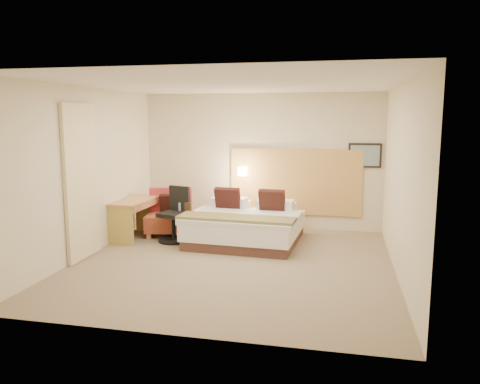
% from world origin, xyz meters
% --- Properties ---
extents(floor, '(4.80, 5.00, 0.02)m').
position_xyz_m(floor, '(0.00, 0.00, -0.01)').
color(floor, '#816F57').
rests_on(floor, ground).
extents(ceiling, '(4.80, 5.00, 0.02)m').
position_xyz_m(ceiling, '(0.00, 0.00, 2.71)').
color(ceiling, silver).
rests_on(ceiling, floor).
extents(wall_back, '(4.80, 0.02, 2.70)m').
position_xyz_m(wall_back, '(0.00, 2.51, 1.35)').
color(wall_back, beige).
rests_on(wall_back, floor).
extents(wall_front, '(4.80, 0.02, 2.70)m').
position_xyz_m(wall_front, '(0.00, -2.51, 1.35)').
color(wall_front, beige).
rests_on(wall_front, floor).
extents(wall_left, '(0.02, 5.00, 2.70)m').
position_xyz_m(wall_left, '(-2.41, 0.00, 1.35)').
color(wall_left, beige).
rests_on(wall_left, floor).
extents(wall_right, '(0.02, 5.00, 2.70)m').
position_xyz_m(wall_right, '(2.41, 0.00, 1.35)').
color(wall_right, beige).
rests_on(wall_right, floor).
extents(headboard_panel, '(2.60, 0.04, 1.30)m').
position_xyz_m(headboard_panel, '(0.70, 2.47, 0.95)').
color(headboard_panel, tan).
rests_on(headboard_panel, wall_back).
extents(art_frame, '(0.62, 0.03, 0.47)m').
position_xyz_m(art_frame, '(2.02, 2.48, 1.50)').
color(art_frame, black).
rests_on(art_frame, wall_back).
extents(art_canvas, '(0.54, 0.01, 0.39)m').
position_xyz_m(art_canvas, '(2.02, 2.46, 1.50)').
color(art_canvas, gray).
rests_on(art_canvas, wall_back).
extents(lamp_arm, '(0.02, 0.12, 0.02)m').
position_xyz_m(lamp_arm, '(-0.35, 2.42, 1.15)').
color(lamp_arm, white).
rests_on(lamp_arm, wall_back).
extents(lamp_shade, '(0.15, 0.15, 0.15)m').
position_xyz_m(lamp_shade, '(-0.35, 2.36, 1.15)').
color(lamp_shade, '#FFEDC6').
rests_on(lamp_shade, wall_back).
extents(curtain, '(0.06, 0.90, 2.42)m').
position_xyz_m(curtain, '(-2.36, -0.25, 1.22)').
color(curtain, beige).
rests_on(curtain, wall_left).
extents(bottle_a, '(0.05, 0.05, 0.18)m').
position_xyz_m(bottle_a, '(-1.26, 1.18, 0.60)').
color(bottle_a, '#97B2EA').
rests_on(bottle_a, side_table).
extents(bottle_b, '(0.05, 0.05, 0.18)m').
position_xyz_m(bottle_b, '(-1.16, 1.18, 0.60)').
color(bottle_b, '#94A9E5').
rests_on(bottle_b, side_table).
extents(menu_folder, '(0.12, 0.05, 0.20)m').
position_xyz_m(menu_folder, '(-1.08, 1.10, 0.61)').
color(menu_folder, '#342215').
rests_on(menu_folder, side_table).
extents(bed, '(2.02, 1.98, 0.94)m').
position_xyz_m(bed, '(-0.06, 1.28, 0.31)').
color(bed, '#482B24').
rests_on(bed, floor).
extents(lounge_chair, '(0.95, 0.87, 0.87)m').
position_xyz_m(lounge_chair, '(-1.60, 1.51, 0.35)').
color(lounge_chair, '#BF755A').
rests_on(lounge_chair, floor).
extents(side_table, '(0.46, 0.46, 0.51)m').
position_xyz_m(side_table, '(-1.17, 1.14, 0.28)').
color(side_table, '#BBBCC2').
rests_on(side_table, floor).
extents(desk, '(0.57, 1.17, 0.72)m').
position_xyz_m(desk, '(-2.11, 1.12, 0.57)').
color(desk, '#C1834B').
rests_on(desk, floor).
extents(desk_chair, '(0.69, 0.69, 0.98)m').
position_xyz_m(desk_chair, '(-1.32, 1.05, 0.40)').
color(desk_chair, black).
rests_on(desk_chair, floor).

